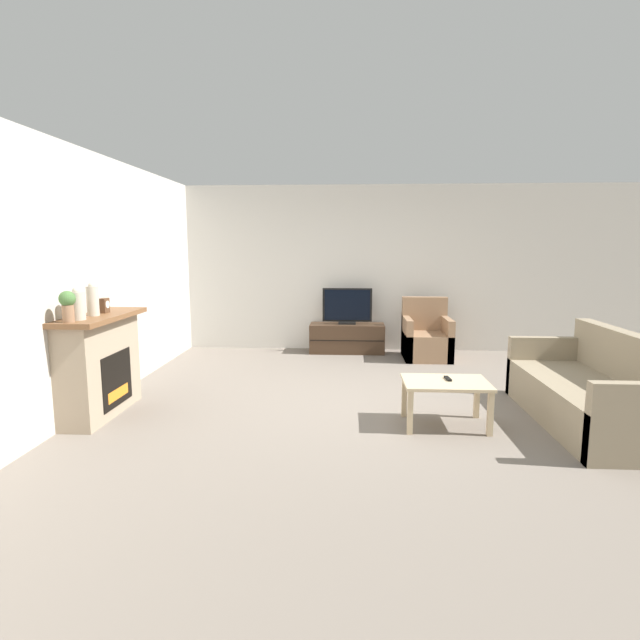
# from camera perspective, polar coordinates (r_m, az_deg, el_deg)

# --- Properties ---
(ground_plane) EXTENTS (24.00, 24.00, 0.00)m
(ground_plane) POSITION_cam_1_polar(r_m,az_deg,el_deg) (5.61, 4.49, -9.40)
(ground_plane) COLOR slate
(wall_back) EXTENTS (12.00, 0.06, 2.70)m
(wall_back) POSITION_cam_1_polar(r_m,az_deg,el_deg) (8.29, 4.19, 5.89)
(wall_back) COLOR beige
(wall_back) RESTS_ON ground
(wall_left) EXTENTS (0.06, 12.00, 2.70)m
(wall_left) POSITION_cam_1_polar(r_m,az_deg,el_deg) (6.00, -23.71, 4.24)
(wall_left) COLOR beige
(wall_left) RESTS_ON ground
(fireplace) EXTENTS (0.46, 1.25, 1.04)m
(fireplace) POSITION_cam_1_polar(r_m,az_deg,el_deg) (5.55, -23.83, -4.62)
(fireplace) COLOR tan
(fireplace) RESTS_ON ground
(mantel_vase_left) EXTENTS (0.14, 0.14, 0.31)m
(mantel_vase_left) POSITION_cam_1_polar(r_m,az_deg,el_deg) (5.12, -26.00, 1.57)
(mantel_vase_left) COLOR beige
(mantel_vase_left) RESTS_ON fireplace
(mantel_vase_centre_left) EXTENTS (0.11, 0.11, 0.33)m
(mantel_vase_centre_left) POSITION_cam_1_polar(r_m,az_deg,el_deg) (5.36, -24.55, 2.08)
(mantel_vase_centre_left) COLOR beige
(mantel_vase_centre_left) RESTS_ON fireplace
(mantel_clock) EXTENTS (0.08, 0.11, 0.15)m
(mantel_clock) POSITION_cam_1_polar(r_m,az_deg,el_deg) (5.56, -23.45, 1.53)
(mantel_clock) COLOR brown
(mantel_clock) RESTS_ON fireplace
(potted_plant) EXTENTS (0.14, 0.14, 0.28)m
(potted_plant) POSITION_cam_1_polar(r_m,az_deg,el_deg) (4.98, -26.89, 1.62)
(potted_plant) COLOR #936B4C
(potted_plant) RESTS_ON fireplace
(tv_stand) EXTENTS (1.20, 0.45, 0.47)m
(tv_stand) POSITION_cam_1_polar(r_m,az_deg,el_deg) (8.12, 3.10, -2.08)
(tv_stand) COLOR #422D1E
(tv_stand) RESTS_ON ground
(tv) EXTENTS (0.79, 0.18, 0.58)m
(tv) POSITION_cam_1_polar(r_m,az_deg,el_deg) (8.05, 3.13, 1.45)
(tv) COLOR black
(tv) RESTS_ON tv_stand
(armchair) EXTENTS (0.70, 0.76, 0.92)m
(armchair) POSITION_cam_1_polar(r_m,az_deg,el_deg) (7.86, 12.04, -2.15)
(armchair) COLOR #937051
(armchair) RESTS_ON ground
(coffee_table) EXTENTS (0.80, 0.57, 0.44)m
(coffee_table) POSITION_cam_1_polar(r_m,az_deg,el_deg) (4.96, 14.16, -7.52)
(coffee_table) COLOR #CCB289
(coffee_table) RESTS_ON ground
(remote) EXTENTS (0.05, 0.15, 0.02)m
(remote) POSITION_cam_1_polar(r_m,az_deg,el_deg) (4.99, 14.40, -6.50)
(remote) COLOR black
(remote) RESTS_ON coffee_table
(couch) EXTENTS (0.90, 2.05, 0.90)m
(couch) POSITION_cam_1_polar(r_m,az_deg,el_deg) (5.54, 28.74, -7.51)
(couch) COLOR gray
(couch) RESTS_ON ground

